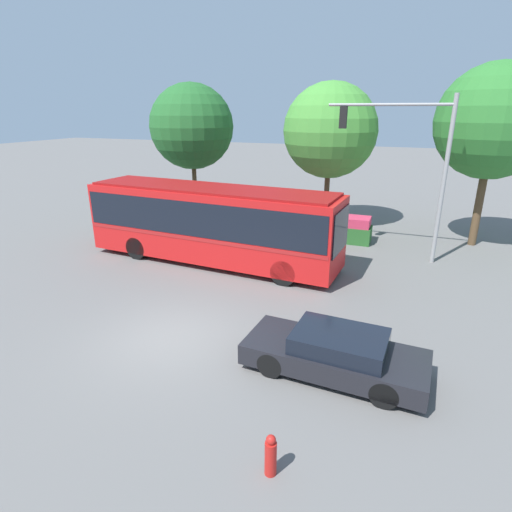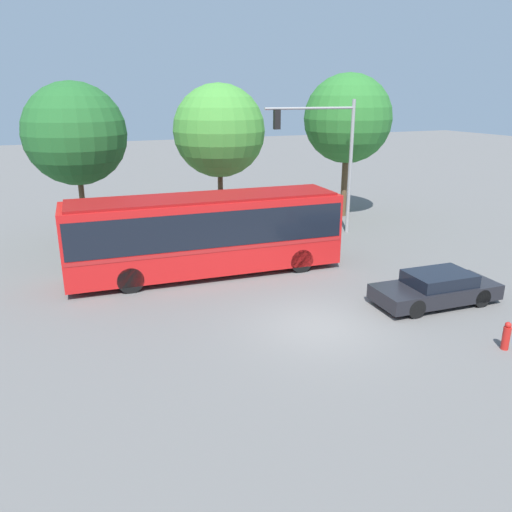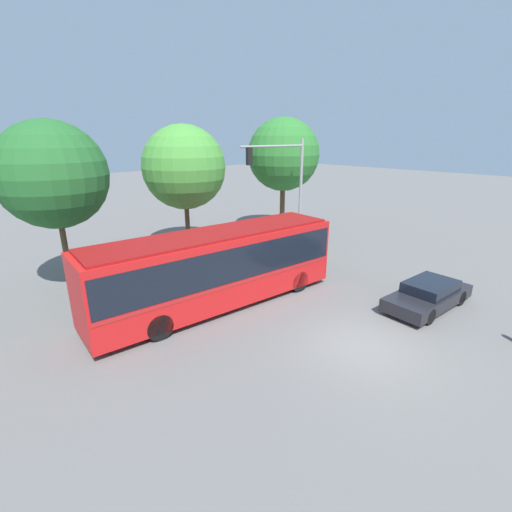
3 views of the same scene
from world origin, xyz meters
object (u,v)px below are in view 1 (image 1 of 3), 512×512
object	(u,v)px
city_bus	(211,220)
street_tree_centre	(330,131)
sedan_foreground	(335,353)
street_tree_right	(494,122)
street_tree_left	(192,127)
traffic_light_pole	(415,156)
fire_hydrant	(271,456)

from	to	relation	value
city_bus	street_tree_centre	size ratio (longest dim) A/B	1.46
sedan_foreground	street_tree_right	world-z (taller)	street_tree_right
street_tree_left	street_tree_right	distance (m)	15.06
traffic_light_pole	fire_hydrant	world-z (taller)	traffic_light_pole
traffic_light_pole	street_tree_centre	distance (m)	6.27
traffic_light_pole	sedan_foreground	bearing A→B (deg)	82.72
traffic_light_pole	street_tree_centre	bearing A→B (deg)	-44.69
sedan_foreground	street_tree_left	world-z (taller)	street_tree_left
traffic_light_pole	street_tree_centre	world-z (taller)	street_tree_centre
street_tree_left	street_tree_centre	distance (m)	7.68
traffic_light_pole	fire_hydrant	bearing A→B (deg)	82.50
street_tree_left	fire_hydrant	bearing A→B (deg)	-57.09
sedan_foreground	city_bus	bearing A→B (deg)	-40.11
city_bus	sedan_foreground	size ratio (longest dim) A/B	2.46
street_tree_centre	sedan_foreground	bearing A→B (deg)	-76.98
street_tree_left	fire_hydrant	size ratio (longest dim) A/B	8.96
street_tree_left	street_tree_right	world-z (taller)	street_tree_right
city_bus	sedan_foreground	distance (m)	9.06
street_tree_right	street_tree_centre	bearing A→B (deg)	172.37
street_tree_centre	fire_hydrant	xyz separation A→B (m)	(2.72, -17.35, -4.78)
city_bus	street_tree_left	distance (m)	8.28
street_tree_left	sedan_foreground	bearing A→B (deg)	-49.03
city_bus	traffic_light_pole	bearing A→B (deg)	27.17
city_bus	street_tree_left	size ratio (longest dim) A/B	1.45
sedan_foreground	street_tree_centre	distance (m)	14.99
street_tree_centre	city_bus	bearing A→B (deg)	-113.13
sedan_foreground	street_tree_centre	world-z (taller)	street_tree_centre
traffic_light_pole	fire_hydrant	distance (m)	13.70
traffic_light_pole	street_tree_left	size ratio (longest dim) A/B	0.89
street_tree_left	fire_hydrant	distance (m)	19.49
traffic_light_pole	street_tree_right	xyz separation A→B (m)	(3.10, 3.37, 1.27)
street_tree_right	sedan_foreground	bearing A→B (deg)	-108.51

